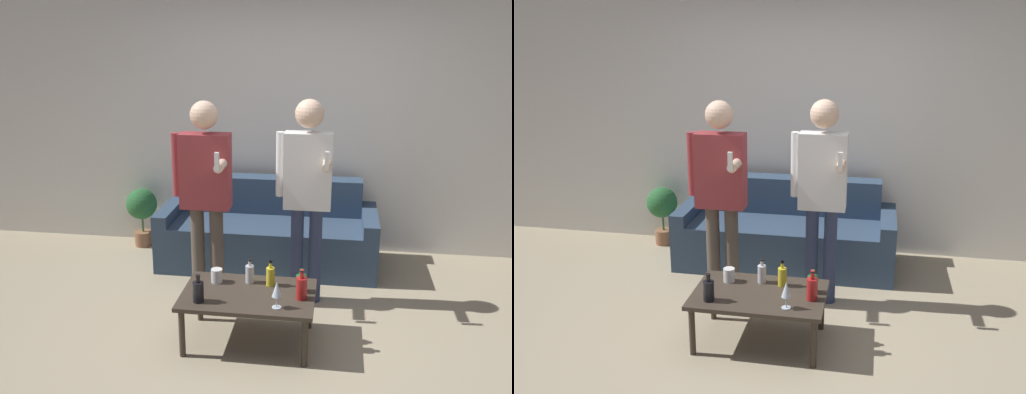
% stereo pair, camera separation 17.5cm
% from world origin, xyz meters
% --- Properties ---
extents(ground_plane, '(16.00, 16.00, 0.00)m').
position_xyz_m(ground_plane, '(0.00, 0.00, 0.00)').
color(ground_plane, tan).
extents(wall_back, '(8.00, 0.06, 2.70)m').
position_xyz_m(wall_back, '(0.00, 2.00, 1.35)').
color(wall_back, silver).
rests_on(wall_back, ground_plane).
extents(couch, '(2.04, 0.80, 0.80)m').
position_xyz_m(couch, '(-0.19, 1.52, 0.29)').
color(couch, '#334760').
rests_on(couch, ground_plane).
extents(coffee_table, '(0.95, 0.62, 0.39)m').
position_xyz_m(coffee_table, '(-0.15, 0.05, 0.35)').
color(coffee_table, '#3D3328').
rests_on(coffee_table, ground_plane).
extents(bottle_orange, '(0.08, 0.08, 0.20)m').
position_xyz_m(bottle_orange, '(-0.47, -0.13, 0.47)').
color(bottle_orange, black).
rests_on(bottle_orange, coffee_table).
extents(bottle_green, '(0.06, 0.06, 0.19)m').
position_xyz_m(bottle_green, '(-0.01, 0.20, 0.46)').
color(bottle_green, yellow).
rests_on(bottle_green, coffee_table).
extents(bottle_dark, '(0.08, 0.08, 0.17)m').
position_xyz_m(bottle_dark, '(0.22, 0.13, 0.46)').
color(bottle_dark, '#23752D').
rests_on(bottle_dark, coffee_table).
extents(bottle_yellow, '(0.08, 0.08, 0.22)m').
position_xyz_m(bottle_yellow, '(0.23, 0.02, 0.47)').
color(bottle_yellow, '#B21E1E').
rests_on(bottle_yellow, coffee_table).
extents(bottle_red, '(0.06, 0.06, 0.18)m').
position_xyz_m(bottle_red, '(-0.17, 0.22, 0.46)').
color(bottle_red, silver).
rests_on(bottle_red, coffee_table).
extents(wine_glass_near, '(0.07, 0.07, 0.19)m').
position_xyz_m(wine_glass_near, '(0.07, -0.14, 0.52)').
color(wine_glass_near, silver).
rests_on(wine_glass_near, coffee_table).
extents(cup_on_table, '(0.09, 0.09, 0.10)m').
position_xyz_m(cup_on_table, '(-0.41, 0.19, 0.44)').
color(cup_on_table, white).
rests_on(cup_on_table, coffee_table).
extents(person_standing_left, '(0.47, 0.42, 1.67)m').
position_xyz_m(person_standing_left, '(-0.60, 0.68, 0.99)').
color(person_standing_left, brown).
rests_on(person_standing_left, ground_plane).
extents(person_standing_right, '(0.44, 0.42, 1.68)m').
position_xyz_m(person_standing_right, '(0.21, 0.77, 1.01)').
color(person_standing_right, navy).
rests_on(person_standing_right, ground_plane).
extents(potted_plant, '(0.32, 0.32, 0.61)m').
position_xyz_m(potted_plant, '(-1.55, 1.77, 0.41)').
color(potted_plant, '#936042').
rests_on(potted_plant, ground_plane).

